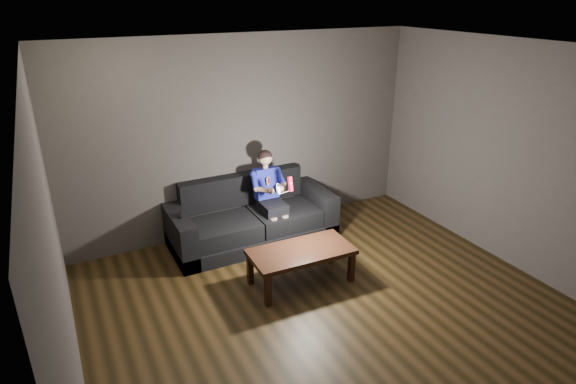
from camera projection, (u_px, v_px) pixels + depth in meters
floor at (343, 321)px, 5.02m from camera, size 5.00×5.00×0.00m
back_wall at (246, 136)px, 6.55m from camera, size 5.00×0.04×2.70m
left_wall at (58, 267)px, 3.45m from camera, size 0.04×5.00×2.70m
right_wall at (530, 162)px, 5.55m from camera, size 0.04×5.00×2.70m
ceiling at (357, 54)px, 3.98m from camera, size 5.00×5.00×0.02m
sofa at (251, 221)px, 6.56m from camera, size 2.21×0.95×0.85m
child at (269, 189)px, 6.44m from camera, size 0.47×0.57×1.15m
wii_remote_red at (290, 184)px, 6.03m from camera, size 0.06×0.08×0.19m
nunchuk_white at (278, 189)px, 5.98m from camera, size 0.08×0.10×0.16m
wii_remote_black at (179, 215)px, 5.94m from camera, size 0.07×0.15×0.03m
coffee_table at (301, 254)px, 5.54m from camera, size 1.21×0.63×0.43m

